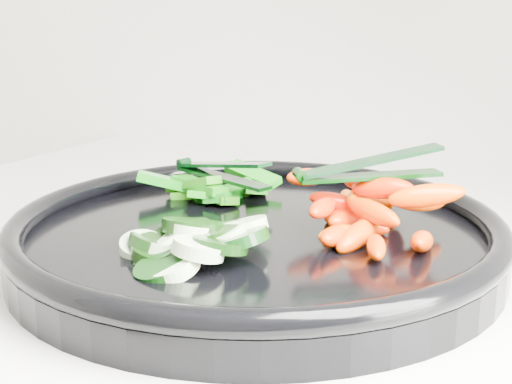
% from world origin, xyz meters
% --- Properties ---
extents(veggie_tray, '(0.48, 0.48, 0.04)m').
position_xyz_m(veggie_tray, '(-0.58, 1.62, 0.95)').
color(veggie_tray, black).
rests_on(veggie_tray, counter).
extents(cucumber_pile, '(0.12, 0.12, 0.04)m').
position_xyz_m(cucumber_pile, '(-0.60, 1.55, 0.96)').
color(cucumber_pile, black).
rests_on(cucumber_pile, veggie_tray).
extents(carrot_pile, '(0.14, 0.16, 0.05)m').
position_xyz_m(carrot_pile, '(-0.50, 1.65, 0.97)').
color(carrot_pile, '#E03900').
rests_on(carrot_pile, veggie_tray).
extents(pepper_pile, '(0.11, 0.10, 0.04)m').
position_xyz_m(pepper_pile, '(-0.66, 1.69, 0.96)').
color(pepper_pile, '#0A6F11').
rests_on(pepper_pile, veggie_tray).
extents(tong_carrot, '(0.10, 0.08, 0.02)m').
position_xyz_m(tong_carrot, '(-0.50, 1.65, 1.00)').
color(tong_carrot, black).
rests_on(tong_carrot, carrot_pile).
extents(tong_pepper, '(0.11, 0.05, 0.02)m').
position_xyz_m(tong_pepper, '(-0.65, 1.69, 0.98)').
color(tong_pepper, black).
rests_on(tong_pepper, pepper_pile).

